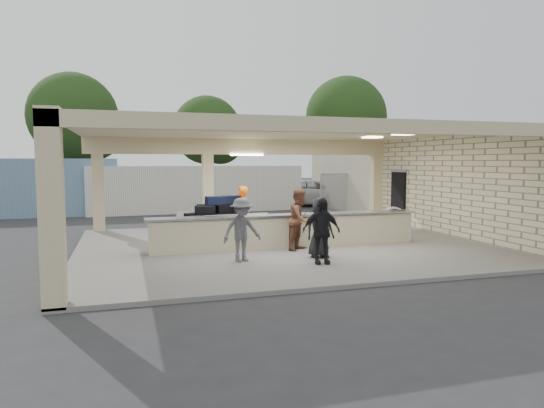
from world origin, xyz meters
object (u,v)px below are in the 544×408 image
object	(u,v)px
container_white	(197,188)
passenger_b	(321,231)
luggage_cart	(220,217)
car_white_a	(315,193)
passenger_c	(242,230)
car_white_b	(381,193)
container_blue	(1,188)
baggage_handler	(242,214)
baggage_counter	(288,231)
drum_fan	(394,219)
car_dark	(278,193)
passenger_d	(320,228)
passenger_a	(300,219)

from	to	relation	value
container_white	passenger_b	bearing A→B (deg)	-90.04
luggage_cart	car_white_a	distance (m)	14.36
passenger_c	car_white_b	bearing A→B (deg)	35.09
car_white_a	container_blue	bearing A→B (deg)	114.80
car_white_b	baggage_handler	bearing A→B (deg)	144.69
baggage_counter	car_white_b	xyz separation A→B (m)	(10.51, 13.13, 0.09)
drum_fan	car_white_a	world-z (taller)	car_white_a
baggage_counter	car_white_a	distance (m)	14.83
car_dark	container_blue	size ratio (longest dim) A/B	0.37
car_white_b	car_white_a	bearing A→B (deg)	95.04
passenger_b	passenger_d	bearing A→B (deg)	76.64
container_blue	passenger_d	bearing A→B (deg)	-53.39
car_white_a	passenger_c	bearing A→B (deg)	173.04
container_blue	car_dark	bearing A→B (deg)	12.47
passenger_c	car_dark	size ratio (longest dim) A/B	0.41
passenger_a	passenger_b	world-z (taller)	passenger_a
baggage_counter	passenger_a	size ratio (longest dim) A/B	4.67
baggage_handler	passenger_a	bearing A→B (deg)	47.57
luggage_cart	baggage_handler	world-z (taller)	baggage_handler
passenger_c	container_blue	distance (m)	16.38
luggage_cart	drum_fan	world-z (taller)	luggage_cart
passenger_d	passenger_c	bearing A→B (deg)	172.34
container_blue	passenger_a	bearing A→B (deg)	-51.24
car_white_a	car_white_b	bearing A→B (deg)	-72.71
passenger_c	car_white_a	size ratio (longest dim) A/B	0.30
car_white_b	car_dark	world-z (taller)	car_white_b
drum_fan	car_white_a	xyz separation A→B (m)	(1.83, 11.87, 0.17)
passenger_a	container_blue	xyz separation A→B (m)	(-10.43, 12.91, 0.40)
baggage_handler	car_white_a	bearing A→B (deg)	159.71
luggage_cart	car_white_b	world-z (taller)	luggage_cart
car_dark	baggage_counter	bearing A→B (deg)	-152.56
baggage_handler	container_blue	xyz separation A→B (m)	(-9.13, 11.17, 0.40)
passenger_d	car_white_a	distance (m)	16.26
baggage_counter	passenger_c	world-z (taller)	passenger_c
baggage_handler	passenger_d	world-z (taller)	baggage_handler
drum_fan	baggage_handler	size ratio (longest dim) A/B	0.53
luggage_cart	drum_fan	size ratio (longest dim) A/B	2.86
passenger_b	container_blue	size ratio (longest dim) A/B	0.15
car_white_b	car_dark	size ratio (longest dim) A/B	1.09
drum_fan	passenger_c	world-z (taller)	passenger_c
container_blue	container_white	bearing A→B (deg)	-1.04
drum_fan	passenger_a	distance (m)	4.75
container_blue	luggage_cart	bearing A→B (deg)	-52.20
car_white_a	car_dark	bearing A→B (deg)	55.28
luggage_cart	passenger_b	world-z (taller)	passenger_b
baggage_handler	passenger_b	xyz separation A→B (m)	(1.14, -3.67, -0.06)
luggage_cart	car_white_b	bearing A→B (deg)	35.31
luggage_cart	car_white_a	size ratio (longest dim) A/B	0.50
luggage_cart	container_blue	bearing A→B (deg)	119.80
passenger_a	passenger_b	size ratio (longest dim) A/B	1.07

